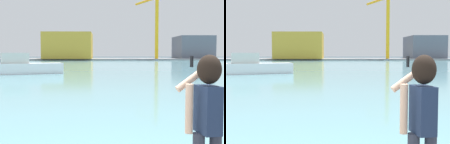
# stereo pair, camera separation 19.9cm
# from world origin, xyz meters

# --- Properties ---
(ground_plane) EXTENTS (220.00, 220.00, 0.00)m
(ground_plane) POSITION_xyz_m (0.00, 50.00, 0.00)
(ground_plane) COLOR #334751
(harbor_water) EXTENTS (140.00, 100.00, 0.02)m
(harbor_water) POSITION_xyz_m (0.00, 52.00, 0.01)
(harbor_water) COLOR #6BA8B2
(harbor_water) RESTS_ON ground_plane
(far_shore_dock) EXTENTS (140.00, 20.00, 0.46)m
(far_shore_dock) POSITION_xyz_m (0.00, 92.00, 0.23)
(far_shore_dock) COLOR gray
(far_shore_dock) RESTS_ON ground_plane
(person_photographer) EXTENTS (0.53, 0.55, 1.74)m
(person_photographer) POSITION_xyz_m (0.98, -0.15, 1.58)
(person_photographer) COLOR #2D3342
(person_photographer) RESTS_ON quay_promenade
(boat_moored) EXTENTS (8.10, 4.77, 2.23)m
(boat_moored) POSITION_xyz_m (-8.82, 28.35, 0.81)
(boat_moored) COLOR white
(boat_moored) RESTS_ON harbor_water
(warehouse_left) EXTENTS (14.06, 13.57, 7.71)m
(warehouse_left) POSITION_xyz_m (-10.89, 87.85, 4.31)
(warehouse_left) COLOR gold
(warehouse_left) RESTS_ON far_shore_dock
(warehouse_right) EXTENTS (10.50, 13.49, 7.00)m
(warehouse_right) POSITION_xyz_m (28.34, 92.72, 3.95)
(warehouse_right) COLOR slate
(warehouse_right) RESTS_ON far_shore_dock
(port_crane) EXTENTS (5.55, 13.28, 18.62)m
(port_crane) POSITION_xyz_m (14.62, 86.14, 12.00)
(port_crane) COLOR yellow
(port_crane) RESTS_ON far_shore_dock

